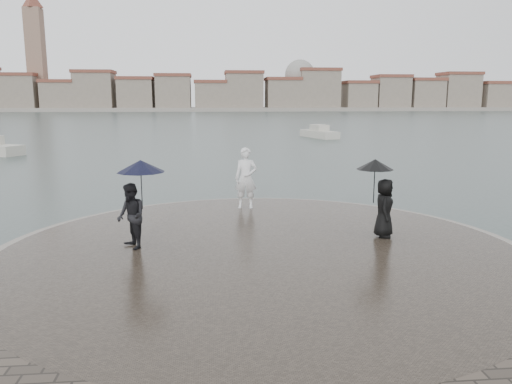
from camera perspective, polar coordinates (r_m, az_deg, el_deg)
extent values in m
plane|color=#2B3835|center=(8.49, 3.24, -15.70)|extent=(400.00, 400.00, 0.00)
cylinder|color=gray|center=(11.65, 0.62, -7.42)|extent=(12.50, 12.50, 0.32)
cylinder|color=#2D261E|center=(11.65, 0.62, -7.32)|extent=(11.90, 11.90, 0.36)
imported|color=white|center=(15.70, -1.16, 1.61)|extent=(0.76, 0.55, 1.91)
imported|color=black|center=(11.78, -14.09, -2.70)|extent=(0.86, 0.93, 1.52)
cylinder|color=black|center=(11.72, -12.94, 0.24)|extent=(0.02, 0.02, 0.90)
cone|color=black|center=(11.64, -13.05, 2.90)|extent=(1.10, 1.10, 0.28)
imported|color=black|center=(12.80, 14.45, -1.79)|extent=(0.68, 0.83, 1.47)
cylinder|color=black|center=(12.70, 13.35, 0.77)|extent=(0.02, 0.02, 0.90)
cone|color=black|center=(12.63, 13.45, 3.10)|extent=(0.92, 0.92, 0.26)
cube|color=gray|center=(170.56, -5.20, 9.41)|extent=(260.00, 20.00, 1.20)
cube|color=gray|center=(177.55, -25.29, 10.09)|extent=(11.00, 10.00, 11.00)
cube|color=brown|center=(177.71, -25.44, 12.01)|extent=(11.60, 10.60, 1.00)
cube|color=gray|center=(173.94, -21.48, 10.04)|extent=(10.00, 10.00, 9.00)
cube|color=brown|center=(174.03, -21.60, 11.68)|extent=(10.60, 10.60, 1.00)
cube|color=gray|center=(171.32, -17.92, 10.76)|extent=(12.00, 10.00, 12.00)
cube|color=brown|center=(171.53, -18.04, 12.93)|extent=(12.60, 10.60, 1.00)
cube|color=gray|center=(169.07, -13.52, 10.65)|extent=(11.00, 10.00, 10.00)
cube|color=brown|center=(169.20, -13.60, 12.51)|extent=(11.60, 10.60, 1.00)
cube|color=gray|center=(167.88, -9.39, 10.97)|extent=(11.00, 10.00, 11.00)
cube|color=brown|center=(168.05, -9.45, 13.01)|extent=(11.60, 10.60, 1.00)
cube|color=gray|center=(167.53, -5.21, 10.72)|extent=(10.00, 10.00, 9.00)
cube|color=brown|center=(167.63, -5.24, 12.43)|extent=(10.60, 10.60, 1.00)
cube|color=gray|center=(167.98, -1.39, 11.27)|extent=(12.00, 10.00, 12.00)
cube|color=brown|center=(168.19, -1.40, 13.49)|extent=(12.60, 10.60, 1.00)
cube|color=gray|center=(169.41, 3.08, 10.91)|extent=(11.00, 10.00, 10.00)
cube|color=brown|center=(169.54, 3.10, 12.77)|extent=(11.60, 10.60, 1.00)
cube|color=gray|center=(171.62, 7.13, 11.35)|extent=(13.00, 10.00, 13.00)
cube|color=brown|center=(171.88, 7.18, 13.68)|extent=(13.60, 10.60, 1.00)
cube|color=gray|center=(175.17, 11.66, 10.54)|extent=(10.00, 10.00, 9.00)
cube|color=brown|center=(175.27, 11.72, 12.17)|extent=(10.60, 10.60, 1.00)
cube|color=gray|center=(178.70, 15.11, 10.71)|extent=(11.00, 10.00, 11.00)
cube|color=brown|center=(178.86, 15.20, 12.63)|extent=(11.60, 10.60, 1.00)
cube|color=gray|center=(183.22, 18.67, 10.36)|extent=(11.00, 10.00, 10.00)
cube|color=brown|center=(183.34, 18.78, 12.07)|extent=(11.60, 10.60, 1.00)
cube|color=gray|center=(188.41, 22.08, 10.44)|extent=(12.00, 10.00, 12.00)
cube|color=brown|center=(188.60, 22.22, 12.41)|extent=(12.60, 10.60, 1.00)
cube|color=gray|center=(194.69, 25.49, 9.72)|extent=(10.00, 10.00, 9.00)
cube|color=brown|center=(194.77, 25.61, 11.19)|extent=(10.60, 10.60, 1.00)
cube|color=#846654|center=(178.28, -23.78, 13.58)|extent=(5.00, 5.00, 32.00)
sphere|color=gray|center=(172.57, 5.02, 13.21)|extent=(10.00, 10.00, 10.00)
cube|color=#B9B6A7|center=(50.67, 7.23, 6.47)|extent=(3.03, 5.73, 0.90)
cube|color=#B9B6A7|center=(50.63, 7.25, 7.14)|extent=(1.70, 2.25, 0.90)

